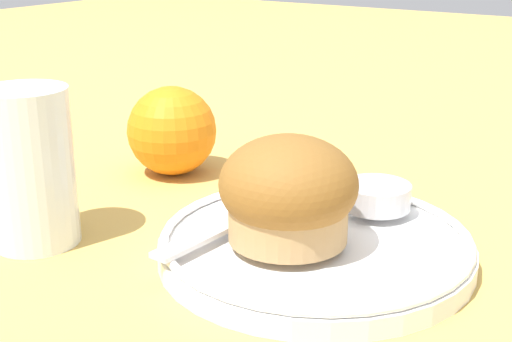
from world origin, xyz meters
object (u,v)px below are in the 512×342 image
juice_glass (30,167)px  muffin (286,193)px  butter_knife (245,216)px  orange_fruit (172,131)px

juice_glass → muffin: bearing=-68.4°
butter_knife → orange_fruit: bearing=61.8°
butter_knife → juice_glass: size_ratio=1.54×
muffin → orange_fruit: bearing=60.7°
butter_knife → orange_fruit: size_ratio=2.14×
juice_glass → butter_knife: bearing=-58.1°
muffin → juice_glass: (-0.07, 0.17, 0.00)m
orange_fruit → juice_glass: juice_glass is taller
juice_glass → orange_fruit: bearing=5.4°
butter_knife → orange_fruit: orange_fruit is taller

